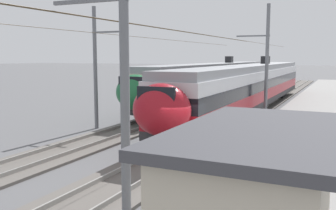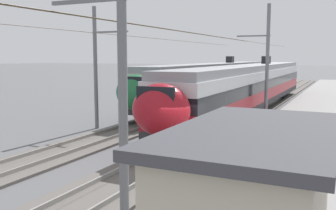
{
  "view_description": "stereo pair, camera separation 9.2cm",
  "coord_description": "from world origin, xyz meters",
  "px_view_note": "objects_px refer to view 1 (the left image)",
  "views": [
    {
      "loc": [
        -14.2,
        -5.29,
        4.49
      ],
      "look_at": [
        4.82,
        3.72,
        1.79
      ],
      "focal_mm": 40.32,
      "sensor_mm": 36.0,
      "label": 1
    },
    {
      "loc": [
        -14.16,
        -5.38,
        4.49
      ],
      "look_at": [
        4.82,
        3.72,
        1.79
      ],
      "focal_mm": 40.32,
      "sensor_mm": 36.0,
      "label": 2
    }
  ],
  "objects_px": {
    "train_near_platform": "(251,85)",
    "platform_sign": "(235,124)",
    "potted_plant_platform_edge": "(249,164)",
    "catenary_mast_mid": "(265,61)",
    "catenary_mast_far_side": "(97,65)",
    "passenger_walking": "(263,166)",
    "catenary_mast_west": "(120,67)",
    "train_far_track": "(214,80)",
    "handbag_near_sign": "(239,165)",
    "handbag_beside_passenger": "(269,187)"
  },
  "relations": [
    {
      "from": "train_near_platform",
      "to": "platform_sign",
      "type": "height_order",
      "value": "train_near_platform"
    },
    {
      "from": "potted_plant_platform_edge",
      "to": "catenary_mast_mid",
      "type": "bearing_deg",
      "value": 9.29
    },
    {
      "from": "catenary_mast_far_side",
      "to": "passenger_walking",
      "type": "height_order",
      "value": "catenary_mast_far_side"
    },
    {
      "from": "train_near_platform",
      "to": "catenary_mast_west",
      "type": "bearing_deg",
      "value": -175.28
    },
    {
      "from": "train_near_platform",
      "to": "potted_plant_platform_edge",
      "type": "distance_m",
      "value": 18.21
    },
    {
      "from": "platform_sign",
      "to": "passenger_walking",
      "type": "distance_m",
      "value": 3.65
    },
    {
      "from": "catenary_mast_mid",
      "to": "platform_sign",
      "type": "bearing_deg",
      "value": -173.85
    },
    {
      "from": "catenary_mast_mid",
      "to": "catenary_mast_far_side",
      "type": "bearing_deg",
      "value": 127.97
    },
    {
      "from": "train_near_platform",
      "to": "train_far_track",
      "type": "height_order",
      "value": "same"
    },
    {
      "from": "train_far_track",
      "to": "handbag_near_sign",
      "type": "height_order",
      "value": "train_far_track"
    },
    {
      "from": "passenger_walking",
      "to": "potted_plant_platform_edge",
      "type": "bearing_deg",
      "value": 24.45
    },
    {
      "from": "train_far_track",
      "to": "catenary_mast_far_side",
      "type": "bearing_deg",
      "value": 172.87
    },
    {
      "from": "train_near_platform",
      "to": "potted_plant_platform_edge",
      "type": "relative_size",
      "value": 45.63
    },
    {
      "from": "potted_plant_platform_edge",
      "to": "platform_sign",
      "type": "bearing_deg",
      "value": 33.08
    },
    {
      "from": "platform_sign",
      "to": "passenger_walking",
      "type": "relative_size",
      "value": 1.24
    },
    {
      "from": "handbag_beside_passenger",
      "to": "handbag_near_sign",
      "type": "relative_size",
      "value": 1.02
    },
    {
      "from": "train_near_platform",
      "to": "platform_sign",
      "type": "distance_m",
      "value": 16.62
    },
    {
      "from": "platform_sign",
      "to": "potted_plant_platform_edge",
      "type": "bearing_deg",
      "value": -146.92
    },
    {
      "from": "platform_sign",
      "to": "catenary_mast_far_side",
      "type": "bearing_deg",
      "value": 63.0
    },
    {
      "from": "catenary_mast_mid",
      "to": "passenger_walking",
      "type": "relative_size",
      "value": 24.34
    },
    {
      "from": "train_near_platform",
      "to": "catenary_mast_mid",
      "type": "height_order",
      "value": "catenary_mast_mid"
    },
    {
      "from": "handbag_beside_passenger",
      "to": "platform_sign",
      "type": "bearing_deg",
      "value": 33.6
    },
    {
      "from": "platform_sign",
      "to": "train_near_platform",
      "type": "bearing_deg",
      "value": 10.94
    },
    {
      "from": "catenary_mast_mid",
      "to": "passenger_walking",
      "type": "bearing_deg",
      "value": -168.82
    },
    {
      "from": "train_near_platform",
      "to": "potted_plant_platform_edge",
      "type": "bearing_deg",
      "value": -167.1
    },
    {
      "from": "train_far_track",
      "to": "passenger_walking",
      "type": "height_order",
      "value": "train_far_track"
    },
    {
      "from": "platform_sign",
      "to": "handbag_beside_passenger",
      "type": "distance_m",
      "value": 3.58
    },
    {
      "from": "handbag_near_sign",
      "to": "train_near_platform",
      "type": "bearing_deg",
      "value": 11.69
    },
    {
      "from": "handbag_near_sign",
      "to": "train_far_track",
      "type": "bearing_deg",
      "value": 20.74
    },
    {
      "from": "catenary_mast_west",
      "to": "catenary_mast_mid",
      "type": "distance_m",
      "value": 18.22
    },
    {
      "from": "train_near_platform",
      "to": "passenger_walking",
      "type": "xyz_separation_m",
      "value": [
        -19.49,
        -4.87,
        -0.92
      ]
    },
    {
      "from": "train_far_track",
      "to": "handbag_near_sign",
      "type": "xyz_separation_m",
      "value": [
        -22.38,
        -8.48,
        -1.7
      ]
    },
    {
      "from": "train_far_track",
      "to": "catenary_mast_far_side",
      "type": "xyz_separation_m",
      "value": [
        -16.47,
        2.06,
        1.75
      ]
    },
    {
      "from": "train_near_platform",
      "to": "catenary_mast_mid",
      "type": "xyz_separation_m",
      "value": [
        -4.23,
        -1.85,
        1.94
      ]
    },
    {
      "from": "potted_plant_platform_edge",
      "to": "catenary_mast_far_side",
      "type": "bearing_deg",
      "value": 59.33
    },
    {
      "from": "train_far_track",
      "to": "platform_sign",
      "type": "distance_m",
      "value": 23.12
    },
    {
      "from": "catenary_mast_mid",
      "to": "catenary_mast_far_side",
      "type": "relative_size",
      "value": 1.0
    },
    {
      "from": "train_far_track",
      "to": "handbag_beside_passenger",
      "type": "height_order",
      "value": "train_far_track"
    },
    {
      "from": "train_near_platform",
      "to": "handbag_near_sign",
      "type": "height_order",
      "value": "train_near_platform"
    },
    {
      "from": "catenary_mast_west",
      "to": "catenary_mast_far_side",
      "type": "xyz_separation_m",
      "value": [
        11.31,
        8.86,
        -0.27
      ]
    },
    {
      "from": "train_near_platform",
      "to": "handbag_near_sign",
      "type": "xyz_separation_m",
      "value": [
        -17.05,
        -3.53,
        -1.71
      ]
    },
    {
      "from": "catenary_mast_mid",
      "to": "potted_plant_platform_edge",
      "type": "relative_size",
      "value": 54.71
    },
    {
      "from": "train_near_platform",
      "to": "train_far_track",
      "type": "relative_size",
      "value": 1.06
    },
    {
      "from": "handbag_beside_passenger",
      "to": "handbag_near_sign",
      "type": "bearing_deg",
      "value": 35.77
    },
    {
      "from": "catenary_mast_far_side",
      "to": "passenger_walking",
      "type": "xyz_separation_m",
      "value": [
        -8.35,
        -11.87,
        -2.67
      ]
    },
    {
      "from": "handbag_near_sign",
      "to": "catenary_mast_mid",
      "type": "bearing_deg",
      "value": 7.46
    },
    {
      "from": "passenger_walking",
      "to": "handbag_beside_passenger",
      "type": "relative_size",
      "value": 3.82
    },
    {
      "from": "catenary_mast_west",
      "to": "handbag_near_sign",
      "type": "bearing_deg",
      "value": -17.26
    },
    {
      "from": "passenger_walking",
      "to": "handbag_near_sign",
      "type": "height_order",
      "value": "passenger_walking"
    },
    {
      "from": "catenary_mast_west",
      "to": "passenger_walking",
      "type": "bearing_deg",
      "value": -45.52
    }
  ]
}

